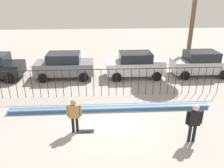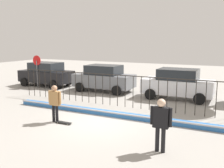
% 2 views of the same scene
% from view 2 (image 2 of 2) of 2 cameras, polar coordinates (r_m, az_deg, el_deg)
% --- Properties ---
extents(ground_plane, '(60.00, 60.00, 0.00)m').
position_cam_2_polar(ground_plane, '(11.89, -2.99, -8.32)').
color(ground_plane, '#9E9991').
extents(bowl_coping_ledge, '(11.00, 0.40, 0.27)m').
position_cam_2_polar(bowl_coping_ledge, '(12.81, -0.53, -6.43)').
color(bowl_coping_ledge, '#2D6BB7').
rests_on(bowl_coping_ledge, ground).
extents(perimeter_fence, '(14.04, 0.04, 1.77)m').
position_cam_2_polar(perimeter_fence, '(14.26, 2.90, -0.77)').
color(perimeter_fence, black).
rests_on(perimeter_fence, ground).
extents(skateboarder, '(0.68, 0.26, 1.68)m').
position_cam_2_polar(skateboarder, '(11.89, -12.42, -3.48)').
color(skateboarder, black).
rests_on(skateboarder, ground).
extents(skateboard, '(0.80, 0.20, 0.07)m').
position_cam_2_polar(skateboard, '(11.84, -10.57, -8.26)').
color(skateboard, black).
rests_on(skateboard, ground).
extents(camera_operator, '(0.73, 0.27, 1.80)m').
position_cam_2_polar(camera_operator, '(8.68, 10.65, -7.84)').
color(camera_operator, black).
rests_on(camera_operator, ground).
extents(parked_car_black, '(4.30, 2.12, 1.90)m').
position_cam_2_polar(parked_car_black, '(21.61, -14.21, 2.16)').
color(parked_car_black, black).
rests_on(parked_car_black, ground).
extents(parked_car_gray, '(4.30, 2.12, 1.90)m').
position_cam_2_polar(parked_car_gray, '(18.69, -1.80, 1.33)').
color(parked_car_gray, slate).
rests_on(parked_car_gray, ground).
extents(parked_car_white, '(4.30, 2.12, 1.90)m').
position_cam_2_polar(parked_car_white, '(16.75, 14.21, 0.07)').
color(parked_car_white, silver).
rests_on(parked_car_white, ground).
extents(stop_sign, '(0.76, 0.07, 2.50)m').
position_cam_2_polar(stop_sign, '(20.91, -16.10, 3.61)').
color(stop_sign, slate).
rests_on(stop_sign, ground).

